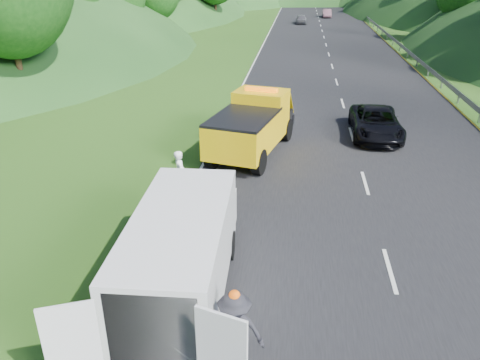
# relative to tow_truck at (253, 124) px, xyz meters

# --- Properties ---
(ground) EXTENTS (320.00, 320.00, 0.00)m
(ground) POSITION_rel_tow_truck_xyz_m (1.88, -6.87, -1.37)
(ground) COLOR #38661E
(ground) RESTS_ON ground
(road_surface) EXTENTS (14.00, 200.00, 0.02)m
(road_surface) POSITION_rel_tow_truck_xyz_m (4.88, 33.13, -1.36)
(road_surface) COLOR black
(road_surface) RESTS_ON ground
(guardrail) EXTENTS (0.06, 140.00, 1.52)m
(guardrail) POSITION_rel_tow_truck_xyz_m (12.18, 45.63, -1.37)
(guardrail) COLOR gray
(guardrail) RESTS_ON ground
(tree_line_left) EXTENTS (14.00, 140.00, 14.00)m
(tree_line_left) POSITION_rel_tow_truck_xyz_m (-17.12, 53.13, -1.37)
(tree_line_left) COLOR #275A1A
(tree_line_left) RESTS_ON ground
(tree_line_right) EXTENTS (14.00, 140.00, 14.00)m
(tree_line_right) POSITION_rel_tow_truck_xyz_m (24.88, 53.13, -1.37)
(tree_line_right) COLOR #275A1A
(tree_line_right) RESTS_ON ground
(tow_truck) EXTENTS (3.79, 6.91, 2.81)m
(tow_truck) POSITION_rel_tow_truck_xyz_m (0.00, 0.00, 0.00)
(tow_truck) COLOR black
(tow_truck) RESTS_ON ground
(white_van) EXTENTS (3.88, 7.17, 2.51)m
(white_van) POSITION_rel_tow_truck_xyz_m (-0.78, -10.61, 0.05)
(white_van) COLOR black
(white_van) RESTS_ON ground
(woman) EXTENTS (0.70, 0.80, 1.83)m
(woman) POSITION_rel_tow_truck_xyz_m (-2.24, -4.90, -1.37)
(woman) COLOR white
(woman) RESTS_ON ground
(child) EXTENTS (0.55, 0.53, 0.89)m
(child) POSITION_rel_tow_truck_xyz_m (-0.88, -6.66, -1.37)
(child) COLOR tan
(child) RESTS_ON ground
(suitcase) EXTENTS (0.40, 0.27, 0.59)m
(suitcase) POSITION_rel_tow_truck_xyz_m (-2.95, -5.96, -1.08)
(suitcase) COLOR brown
(suitcase) RESTS_ON ground
(passing_suv) EXTENTS (2.44, 5.18, 1.43)m
(passing_suv) POSITION_rel_tow_truck_xyz_m (6.03, 3.03, -1.37)
(passing_suv) COLOR black
(passing_suv) RESTS_ON ground
(dist_car_a) EXTENTS (1.51, 3.76, 1.28)m
(dist_car_a) POSITION_rel_tow_truck_xyz_m (2.05, 53.19, -1.37)
(dist_car_a) COLOR #4D4E53
(dist_car_a) RESTS_ON ground
(dist_car_b) EXTENTS (1.37, 3.92, 1.29)m
(dist_car_b) POSITION_rel_tow_truck_xyz_m (6.25, 62.70, -1.37)
(dist_car_b) COLOR brown
(dist_car_b) RESTS_ON ground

